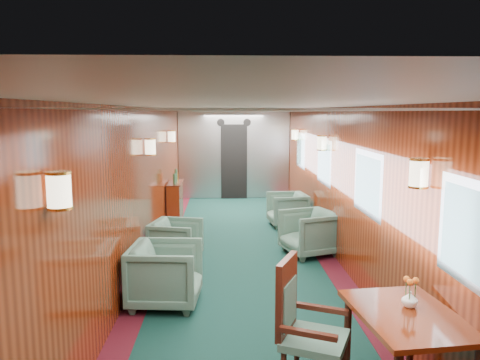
{
  "coord_description": "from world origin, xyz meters",
  "views": [
    {
      "loc": [
        -0.29,
        -6.65,
        2.32
      ],
      "look_at": [
        0.0,
        1.4,
        1.15
      ],
      "focal_mm": 35.0,
      "sensor_mm": 36.0,
      "label": 1
    }
  ],
  "objects_px": {
    "dining_table": "(407,328)",
    "side_chair": "(302,322)",
    "credenza": "(175,200)",
    "armchair_left_near": "(166,274)",
    "armchair_right_near": "(309,233)",
    "armchair_right_far": "(287,209)",
    "armchair_left_far": "(176,241)"
  },
  "relations": [
    {
      "from": "side_chair",
      "to": "credenza",
      "type": "relative_size",
      "value": 1.05
    },
    {
      "from": "dining_table",
      "to": "side_chair",
      "type": "height_order",
      "value": "side_chair"
    },
    {
      "from": "armchair_left_near",
      "to": "armchair_right_near",
      "type": "height_order",
      "value": "armchair_left_near"
    },
    {
      "from": "side_chair",
      "to": "armchair_right_far",
      "type": "height_order",
      "value": "side_chair"
    },
    {
      "from": "side_chair",
      "to": "armchair_left_far",
      "type": "height_order",
      "value": "side_chair"
    },
    {
      "from": "armchair_left_far",
      "to": "armchair_right_near",
      "type": "height_order",
      "value": "armchair_right_near"
    },
    {
      "from": "armchair_left_far",
      "to": "armchair_right_far",
      "type": "relative_size",
      "value": 0.96
    },
    {
      "from": "side_chair",
      "to": "armchair_right_near",
      "type": "relative_size",
      "value": 1.43
    },
    {
      "from": "side_chair",
      "to": "armchair_right_near",
      "type": "bearing_deg",
      "value": 102.8
    },
    {
      "from": "armchair_left_near",
      "to": "armchair_left_far",
      "type": "distance_m",
      "value": 1.65
    },
    {
      "from": "dining_table",
      "to": "armchair_right_far",
      "type": "bearing_deg",
      "value": 84.82
    },
    {
      "from": "side_chair",
      "to": "armchair_right_far",
      "type": "distance_m",
      "value": 5.83
    },
    {
      "from": "armchair_left_far",
      "to": "dining_table",
      "type": "bearing_deg",
      "value": -137.09
    },
    {
      "from": "armchair_left_near",
      "to": "armchair_right_far",
      "type": "xyz_separation_m",
      "value": [
        2.01,
        3.91,
        -0.04
      ]
    },
    {
      "from": "armchair_left_near",
      "to": "armchair_right_near",
      "type": "distance_m",
      "value": 2.86
    },
    {
      "from": "side_chair",
      "to": "armchair_right_near",
      "type": "height_order",
      "value": "side_chair"
    },
    {
      "from": "credenza",
      "to": "armchair_right_far",
      "type": "bearing_deg",
      "value": -15.76
    },
    {
      "from": "credenza",
      "to": "armchair_right_far",
      "type": "xyz_separation_m",
      "value": [
        2.36,
        -0.67,
        -0.08
      ]
    },
    {
      "from": "side_chair",
      "to": "armchair_right_near",
      "type": "xyz_separation_m",
      "value": [
        0.77,
        3.81,
        -0.26
      ]
    },
    {
      "from": "armchair_right_far",
      "to": "armchair_left_near",
      "type": "bearing_deg",
      "value": -33.66
    },
    {
      "from": "armchair_left_near",
      "to": "armchair_right_near",
      "type": "xyz_separation_m",
      "value": [
        2.1,
        1.94,
        -0.01
      ]
    },
    {
      "from": "credenza",
      "to": "armchair_left_far",
      "type": "relative_size",
      "value": 1.51
    },
    {
      "from": "credenza",
      "to": "armchair_right_near",
      "type": "distance_m",
      "value": 3.6
    },
    {
      "from": "credenza",
      "to": "armchair_right_far",
      "type": "distance_m",
      "value": 2.45
    },
    {
      "from": "armchair_right_near",
      "to": "dining_table",
      "type": "bearing_deg",
      "value": -19.32
    },
    {
      "from": "armchair_left_near",
      "to": "armchair_right_far",
      "type": "height_order",
      "value": "armchair_left_near"
    },
    {
      "from": "dining_table",
      "to": "armchair_right_near",
      "type": "height_order",
      "value": "dining_table"
    },
    {
      "from": "dining_table",
      "to": "credenza",
      "type": "xyz_separation_m",
      "value": [
        -2.46,
        6.67,
        -0.24
      ]
    },
    {
      "from": "armchair_left_near",
      "to": "dining_table",
      "type": "bearing_deg",
      "value": -130.27
    },
    {
      "from": "dining_table",
      "to": "side_chair",
      "type": "distance_m",
      "value": 0.81
    },
    {
      "from": "credenza",
      "to": "armchair_left_near",
      "type": "relative_size",
      "value": 1.31
    },
    {
      "from": "armchair_right_far",
      "to": "credenza",
      "type": "bearing_deg",
      "value": -112.16
    }
  ]
}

